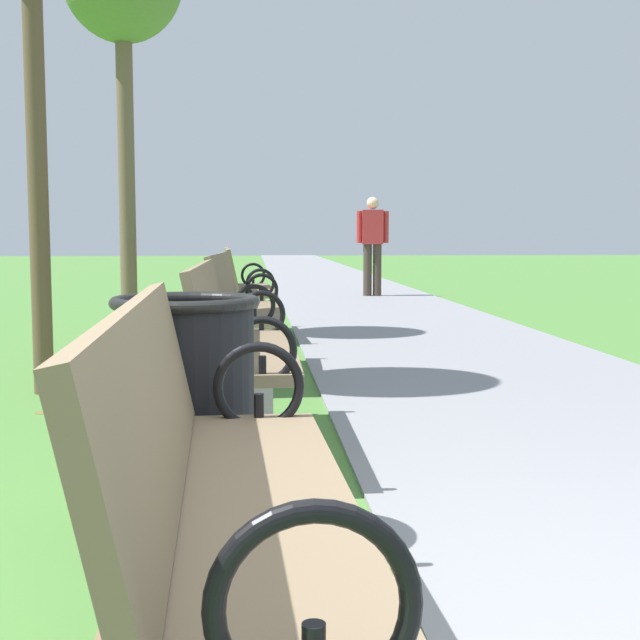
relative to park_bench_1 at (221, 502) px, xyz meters
The scene contains 8 objects.
paved_walkway 17.98m from the park_bench_1, 84.27° to the left, with size 2.58×44.00×0.02m, color gray.
park_bench_1 is the anchor object (origin of this frame).
park_bench_2 2.32m from the park_bench_1, 90.00° to the left, with size 0.48×1.60×0.90m.
park_bench_3 4.46m from the park_bench_1, 90.00° to the left, with size 0.54×1.62×0.90m.
park_bench_4 6.94m from the park_bench_1, 90.00° to the left, with size 0.54×1.62×0.90m.
pedestrian_walking 12.59m from the park_bench_1, 80.64° to the left, with size 0.53×0.24×1.62m.
trash_bin 1.06m from the park_bench_1, 98.02° to the left, with size 0.48×0.48×0.84m.
scattered_leaves 3.30m from the park_bench_1, 84.02° to the left, with size 4.16×8.52×0.02m.
Camera 1 is at (-0.43, -1.64, 1.04)m, focal length 48.67 mm.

